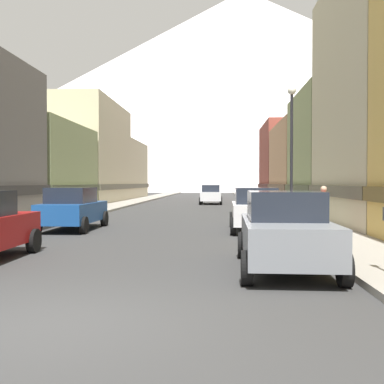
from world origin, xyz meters
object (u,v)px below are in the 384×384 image
object	(u,v)px
pedestrian_0	(89,200)
streetlamp_right	(292,135)
car_left_1	(73,208)
car_driving_0	(211,194)
car_right_1	(255,209)
pedestrian_1	(324,210)
car_right_0	(285,230)
potted_plant_1	(311,210)

from	to	relation	value
pedestrian_0	streetlamp_right	size ratio (longest dim) A/B	0.26
car_left_1	car_driving_0	world-z (taller)	same
car_right_1	pedestrian_1	distance (m)	2.80
car_driving_0	pedestrian_1	size ratio (longest dim) A/B	2.57
pedestrian_0	pedestrian_1	world-z (taller)	pedestrian_1
car_right_0	car_right_1	distance (m)	8.49
car_left_1	potted_plant_1	distance (m)	11.83
pedestrian_0	car_left_1	bearing A→B (deg)	-77.52
potted_plant_1	streetlamp_right	distance (m)	5.71
potted_plant_1	streetlamp_right	xyz separation A→B (m)	(-1.65, -4.28, 3.40)
car_right_0	car_driving_0	xyz separation A→B (m)	(-2.20, 32.55, 0.00)
pedestrian_0	car_driving_0	bearing A→B (deg)	58.67
car_right_0	potted_plant_1	bearing A→B (deg)	76.58
car_right_1	pedestrian_1	world-z (taller)	pedestrian_1
car_left_1	car_right_0	xyz separation A→B (m)	(7.60, -8.59, 0.00)
car_right_1	pedestrian_1	bearing A→B (deg)	-28.71
car_left_1	car_right_0	world-z (taller)	same
car_driving_0	streetlamp_right	size ratio (longest dim) A/B	0.75
car_left_1	streetlamp_right	size ratio (longest dim) A/B	0.75
car_right_0	pedestrian_1	bearing A→B (deg)	71.09
car_driving_0	pedestrian_0	bearing A→B (deg)	-121.33
car_right_1	streetlamp_right	bearing A→B (deg)	22.15
car_right_1	pedestrian_0	distance (m)	15.02
car_left_1	car_right_1	bearing A→B (deg)	-0.71
car_right_0	pedestrian_0	bearing A→B (deg)	117.09
car_driving_0	pedestrian_1	bearing A→B (deg)	-79.63
car_right_1	car_right_0	bearing A→B (deg)	-89.98
car_right_0	streetlamp_right	bearing A→B (deg)	80.37
car_right_1	pedestrian_0	size ratio (longest dim) A/B	2.88
car_left_1	car_right_1	world-z (taller)	same
car_right_1	streetlamp_right	size ratio (longest dim) A/B	0.76
potted_plant_1	pedestrian_1	size ratio (longest dim) A/B	0.46
streetlamp_right	pedestrian_0	bearing A→B (deg)	137.77
car_right_1	car_left_1	bearing A→B (deg)	179.29
pedestrian_0	streetlamp_right	bearing A→B (deg)	-42.23
car_right_0	pedestrian_1	size ratio (longest dim) A/B	2.60
potted_plant_1	car_right_1	bearing A→B (deg)	-123.08
car_driving_0	potted_plant_1	size ratio (longest dim) A/B	5.55
potted_plant_1	pedestrian_0	world-z (taller)	pedestrian_0
car_left_1	streetlamp_right	world-z (taller)	streetlamp_right
streetlamp_right	potted_plant_1	bearing A→B (deg)	68.93
car_right_0	car_driving_0	size ratio (longest dim) A/B	1.01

